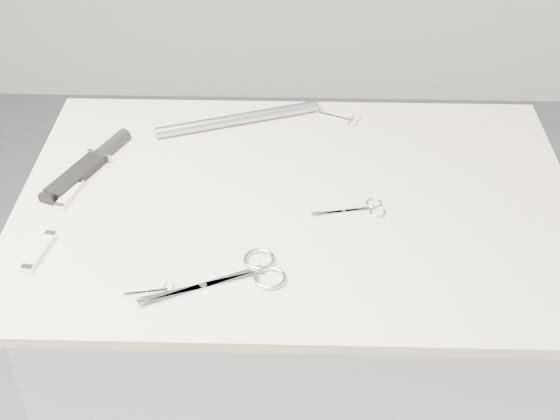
{
  "coord_description": "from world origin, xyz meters",
  "views": [
    {
      "loc": [
        0.0,
        -1.12,
        1.76
      ],
      "look_at": [
        -0.03,
        -0.03,
        0.92
      ],
      "focal_mm": 50.0,
      "sensor_mm": 36.0,
      "label": 1
    }
  ],
  "objects_px": {
    "tiny_scissors": "(157,291)",
    "pocket_knife_a": "(69,195)",
    "large_shears": "(243,275)",
    "metal_rail": "(239,119)",
    "embroidery_scissors_b": "(345,119)",
    "embroidery_scissors_a": "(362,209)",
    "sheathed_knife": "(93,161)",
    "plinth": "(294,373)",
    "pocket_knife_b": "(39,251)"
  },
  "relations": [
    {
      "from": "tiny_scissors",
      "to": "pocket_knife_a",
      "type": "distance_m",
      "value": 0.31
    },
    {
      "from": "large_shears",
      "to": "metal_rail",
      "type": "distance_m",
      "value": 0.46
    },
    {
      "from": "embroidery_scissors_b",
      "to": "embroidery_scissors_a",
      "type": "bearing_deg",
      "value": -61.57
    },
    {
      "from": "tiny_scissors",
      "to": "embroidery_scissors_b",
      "type": "bearing_deg",
      "value": 48.09
    },
    {
      "from": "sheathed_knife",
      "to": "metal_rail",
      "type": "xyz_separation_m",
      "value": [
        0.27,
        0.16,
        0.0
      ]
    },
    {
      "from": "large_shears",
      "to": "embroidery_scissors_a",
      "type": "distance_m",
      "value": 0.27
    },
    {
      "from": "plinth",
      "to": "sheathed_knife",
      "type": "height_order",
      "value": "sheathed_knife"
    },
    {
      "from": "tiny_scissors",
      "to": "pocket_knife_a",
      "type": "xyz_separation_m",
      "value": [
        -0.19,
        0.24,
        0.0
      ]
    },
    {
      "from": "embroidery_scissors_a",
      "to": "pocket_knife_a",
      "type": "distance_m",
      "value": 0.52
    },
    {
      "from": "large_shears",
      "to": "tiny_scissors",
      "type": "relative_size",
      "value": 2.93
    },
    {
      "from": "pocket_knife_b",
      "to": "metal_rail",
      "type": "distance_m",
      "value": 0.51
    },
    {
      "from": "large_shears",
      "to": "pocket_knife_a",
      "type": "distance_m",
      "value": 0.38
    },
    {
      "from": "plinth",
      "to": "embroidery_scissors_b",
      "type": "relative_size",
      "value": 9.6
    },
    {
      "from": "embroidery_scissors_b",
      "to": "pocket_knife_a",
      "type": "height_order",
      "value": "pocket_knife_a"
    },
    {
      "from": "embroidery_scissors_a",
      "to": "sheathed_knife",
      "type": "bearing_deg",
      "value": 154.25
    },
    {
      "from": "embroidery_scissors_a",
      "to": "tiny_scissors",
      "type": "relative_size",
      "value": 1.68
    },
    {
      "from": "pocket_knife_a",
      "to": "sheathed_knife",
      "type": "bearing_deg",
      "value": 1.36
    },
    {
      "from": "sheathed_knife",
      "to": "pocket_knife_b",
      "type": "distance_m",
      "value": 0.26
    },
    {
      "from": "large_shears",
      "to": "sheathed_knife",
      "type": "height_order",
      "value": "sheathed_knife"
    },
    {
      "from": "sheathed_knife",
      "to": "pocket_knife_b",
      "type": "relative_size",
      "value": 2.23
    },
    {
      "from": "embroidery_scissors_a",
      "to": "tiny_scissors",
      "type": "bearing_deg",
      "value": -158.39
    },
    {
      "from": "pocket_knife_a",
      "to": "metal_rail",
      "type": "distance_m",
      "value": 0.39
    },
    {
      "from": "embroidery_scissors_b",
      "to": "metal_rail",
      "type": "height_order",
      "value": "metal_rail"
    },
    {
      "from": "embroidery_scissors_a",
      "to": "pocket_knife_b",
      "type": "relative_size",
      "value": 1.31
    },
    {
      "from": "plinth",
      "to": "large_shears",
      "type": "height_order",
      "value": "large_shears"
    },
    {
      "from": "embroidery_scissors_b",
      "to": "sheathed_knife",
      "type": "relative_size",
      "value": 0.42
    },
    {
      "from": "sheathed_knife",
      "to": "pocket_knife_a",
      "type": "xyz_separation_m",
      "value": [
        -0.02,
        -0.1,
        -0.0
      ]
    },
    {
      "from": "plinth",
      "to": "pocket_knife_b",
      "type": "height_order",
      "value": "pocket_knife_b"
    },
    {
      "from": "plinth",
      "to": "embroidery_scissors_b",
      "type": "distance_m",
      "value": 0.56
    },
    {
      "from": "plinth",
      "to": "pocket_knife_b",
      "type": "bearing_deg",
      "value": -158.86
    },
    {
      "from": "plinth",
      "to": "tiny_scissors",
      "type": "xyz_separation_m",
      "value": [
        -0.21,
        -0.25,
        0.47
      ]
    },
    {
      "from": "plinth",
      "to": "pocket_knife_b",
      "type": "distance_m",
      "value": 0.65
    },
    {
      "from": "large_shears",
      "to": "sheathed_knife",
      "type": "distance_m",
      "value": 0.43
    },
    {
      "from": "pocket_knife_b",
      "to": "sheathed_knife",
      "type": "bearing_deg",
      "value": 3.18
    },
    {
      "from": "large_shears",
      "to": "tiny_scissors",
      "type": "distance_m",
      "value": 0.14
    },
    {
      "from": "plinth",
      "to": "sheathed_knife",
      "type": "distance_m",
      "value": 0.62
    },
    {
      "from": "metal_rail",
      "to": "plinth",
      "type": "bearing_deg",
      "value": -64.5
    },
    {
      "from": "large_shears",
      "to": "metal_rail",
      "type": "relative_size",
      "value": 0.67
    },
    {
      "from": "plinth",
      "to": "pocket_knife_a",
      "type": "distance_m",
      "value": 0.63
    },
    {
      "from": "large_shears",
      "to": "embroidery_scissors_a",
      "type": "height_order",
      "value": "large_shears"
    },
    {
      "from": "embroidery_scissors_b",
      "to": "tiny_scissors",
      "type": "distance_m",
      "value": 0.61
    },
    {
      "from": "large_shears",
      "to": "pocket_knife_a",
      "type": "height_order",
      "value": "pocket_knife_a"
    },
    {
      "from": "plinth",
      "to": "sheathed_knife",
      "type": "relative_size",
      "value": 4.02
    },
    {
      "from": "embroidery_scissors_b",
      "to": "sheathed_knife",
      "type": "distance_m",
      "value": 0.52
    },
    {
      "from": "embroidery_scissors_a",
      "to": "pocket_knife_b",
      "type": "bearing_deg",
      "value": -177.63
    },
    {
      "from": "plinth",
      "to": "sheathed_knife",
      "type": "xyz_separation_m",
      "value": [
        -0.39,
        0.1,
        0.48
      ]
    },
    {
      "from": "plinth",
      "to": "pocket_knife_a",
      "type": "xyz_separation_m",
      "value": [
        -0.41,
        -0.01,
        0.48
      ]
    },
    {
      "from": "plinth",
      "to": "embroidery_scissors_a",
      "type": "relative_size",
      "value": 6.86
    },
    {
      "from": "plinth",
      "to": "embroidery_scissors_a",
      "type": "distance_m",
      "value": 0.49
    },
    {
      "from": "embroidery_scissors_a",
      "to": "metal_rail",
      "type": "xyz_separation_m",
      "value": [
        -0.24,
        0.28,
        0.01
      ]
    }
  ]
}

